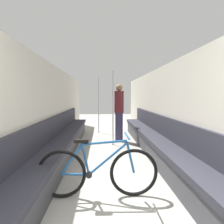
# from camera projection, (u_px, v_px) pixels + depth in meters

# --- Properties ---
(wall_left) EXTENTS (0.10, 11.07, 2.19)m
(wall_left) POSITION_uv_depth(u_px,v_px,m) (51.00, 110.00, 4.77)
(wall_left) COLOR beige
(wall_left) RESTS_ON ground
(wall_right) EXTENTS (0.10, 11.07, 2.19)m
(wall_right) POSITION_uv_depth(u_px,v_px,m) (166.00, 110.00, 4.92)
(wall_right) COLOR beige
(wall_right) RESTS_ON ground
(bench_seat_row_left) EXTENTS (0.50, 6.90, 0.96)m
(bench_seat_row_left) POSITION_uv_depth(u_px,v_px,m) (62.00, 144.00, 4.69)
(bench_seat_row_left) COLOR #3D3D42
(bench_seat_row_left) RESTS_ON ground
(bench_seat_row_right) EXTENTS (0.50, 6.90, 0.96)m
(bench_seat_row_right) POSITION_uv_depth(u_px,v_px,m) (156.00, 143.00, 4.81)
(bench_seat_row_right) COLOR #3D3D42
(bench_seat_row_right) RESTS_ON ground
(bicycle) EXTENTS (1.71, 0.46, 0.89)m
(bicycle) POSITION_uv_depth(u_px,v_px,m) (98.00, 172.00, 2.82)
(bicycle) COLOR black
(bicycle) RESTS_ON ground
(grab_pole_near) EXTENTS (0.08, 0.08, 2.17)m
(grab_pole_near) POSITION_uv_depth(u_px,v_px,m) (99.00, 106.00, 7.88)
(grab_pole_near) COLOR gray
(grab_pole_near) RESTS_ON ground
(grab_pole_far) EXTENTS (0.08, 0.08, 2.17)m
(grab_pole_far) POSITION_uv_depth(u_px,v_px,m) (113.00, 109.00, 5.86)
(grab_pole_far) COLOR gray
(grab_pole_far) RESTS_ON ground
(passenger_standing) EXTENTS (0.30, 0.30, 1.81)m
(passenger_standing) POSITION_uv_depth(u_px,v_px,m) (119.00, 112.00, 6.41)
(passenger_standing) COLOR #332D4C
(passenger_standing) RESTS_ON ground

